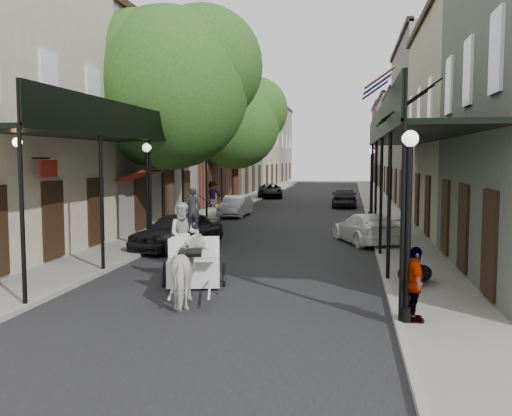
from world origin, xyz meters
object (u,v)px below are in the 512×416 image
at_px(pedestrian_sidewalk_right, 415,284).
at_px(lamppost_right_near, 408,223).
at_px(carriage, 195,244).
at_px(car_left_mid, 236,206).
at_px(lamppost_right_far, 371,182).
at_px(pedestrian_walking, 184,235).
at_px(tree_near, 178,82).
at_px(car_left_near, 177,231).
at_px(lamppost_left, 148,194).
at_px(tree_far, 241,120).
at_px(car_right_far, 344,197).
at_px(car_right_near, 366,228).
at_px(pedestrian_sidewalk_left, 213,194).
at_px(horse, 190,271).
at_px(car_left_far, 270,191).

bearing_deg(pedestrian_sidewalk_right, lamppost_right_near, 84.82).
height_order(carriage, car_left_mid, carriage).
height_order(lamppost_right_far, pedestrian_walking, lamppost_right_far).
bearing_deg(pedestrian_walking, tree_near, 95.35).
bearing_deg(pedestrian_sidewalk_right, carriage, 52.78).
relative_size(lamppost_right_far, car_left_near, 0.92).
distance_m(carriage, pedestrian_sidewalk_right, 6.31).
distance_m(lamppost_left, pedestrian_sidewalk_right, 11.63).
relative_size(pedestrian_walking, car_left_near, 0.49).
bearing_deg(car_left_near, lamppost_right_near, -27.09).
relative_size(tree_far, car_left_near, 2.14).
xyz_separation_m(lamppost_right_far, car_right_far, (-1.50, 7.52, -1.35)).
bearing_deg(car_right_near, tree_near, -28.32).
xyz_separation_m(pedestrian_walking, car_right_far, (4.60, 22.13, -0.28)).
xyz_separation_m(tree_far, pedestrian_sidewalk_right, (8.50, -26.18, -4.98)).
relative_size(lamppost_right_near, pedestrian_sidewalk_left, 2.18).
bearing_deg(car_right_far, lamppost_left, 70.40).
distance_m(pedestrian_sidewalk_right, car_right_far, 27.57).
height_order(pedestrian_sidewalk_left, pedestrian_sidewalk_right, pedestrian_sidewalk_left).
bearing_deg(pedestrian_sidewalk_right, car_left_mid, 15.58).
xyz_separation_m(horse, car_left_near, (-2.60, 7.38, -0.09)).
relative_size(tree_near, tree_far, 1.12).
height_order(lamppost_right_near, lamppost_left, same).
bearing_deg(car_left_far, car_right_near, -82.05).
bearing_deg(horse, pedestrian_walking, -84.88).
relative_size(tree_far, pedestrian_walking, 4.40).
distance_m(car_left_mid, car_right_near, 11.50).
distance_m(carriage, car_left_far, 32.42).
bearing_deg(lamppost_right_near, tree_near, 124.27).
relative_size(lamppost_right_far, horse, 2.02).
distance_m(carriage, car_left_near, 5.45).
distance_m(lamppost_right_near, pedestrian_sidewalk_right, 1.20).
relative_size(lamppost_left, car_right_far, 0.91).
xyz_separation_m(car_left_far, car_right_far, (6.20, -8.14, 0.10)).
bearing_deg(horse, car_right_near, -125.71).
relative_size(lamppost_left, car_left_mid, 1.02).
height_order(lamppost_right_near, car_left_mid, lamppost_right_near).
relative_size(tree_near, pedestrian_walking, 4.92).
bearing_deg(horse, lamppost_right_far, -116.94).
relative_size(lamppost_right_near, horse, 2.02).
bearing_deg(pedestrian_sidewalk_left, car_right_far, -178.83).
bearing_deg(pedestrian_sidewalk_left, car_left_far, -119.10).
distance_m(pedestrian_walking, car_left_near, 3.21).
height_order(tree_far, car_left_mid, tree_far).
relative_size(tree_near, car_right_near, 2.35).
bearing_deg(horse, lamppost_left, -76.27).
bearing_deg(lamppost_left, pedestrian_sidewalk_right, -43.75).
relative_size(pedestrian_sidewalk_right, car_left_mid, 0.41).
distance_m(lamppost_right_near, pedestrian_sidewalk_left, 26.57).
bearing_deg(tree_near, horse, -71.90).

